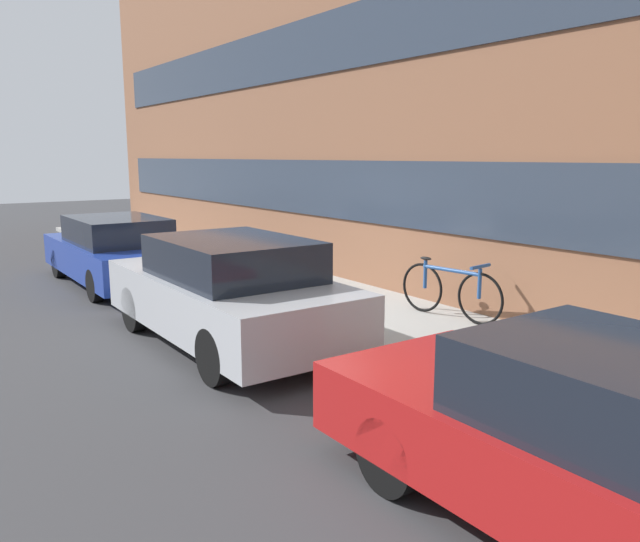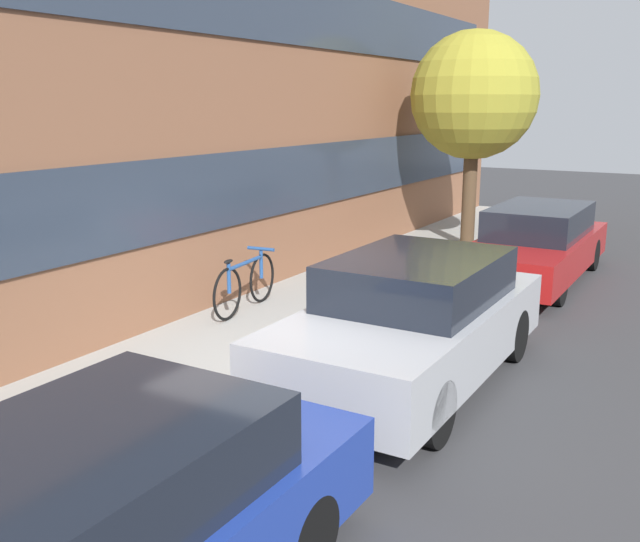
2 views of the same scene
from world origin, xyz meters
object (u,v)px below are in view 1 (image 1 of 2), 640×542
at_px(parked_car_silver, 229,291).
at_px(bicycle, 450,290).
at_px(fire_hydrant, 178,248).
at_px(parked_car_blue, 116,251).

xyz_separation_m(parked_car_silver, bicycle, (1.03, 3.05, -0.18)).
relative_size(fire_hydrant, bicycle, 0.38).
bearing_deg(parked_car_blue, parked_car_silver, -180.00).
bearing_deg(fire_hydrant, bicycle, 11.34).
height_order(parked_car_blue, bicycle, parked_car_blue).
bearing_deg(bicycle, fire_hydrant, -175.78).
bearing_deg(parked_car_silver, fire_hydrant, -16.17).
distance_m(fire_hydrant, bicycle, 6.96).
bearing_deg(bicycle, parked_car_silver, -115.68).
bearing_deg(parked_car_blue, fire_hydrant, -58.27).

